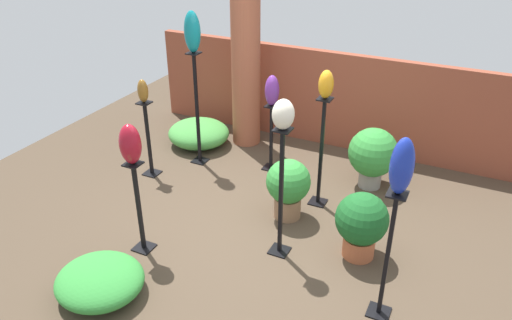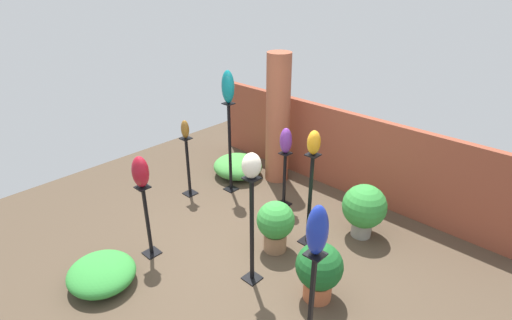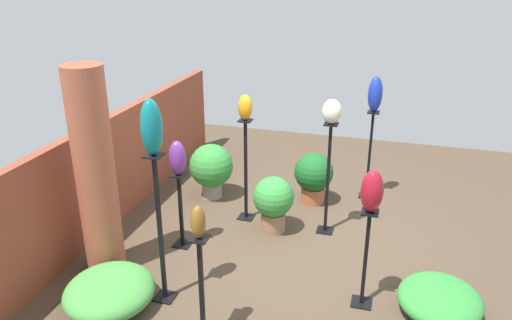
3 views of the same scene
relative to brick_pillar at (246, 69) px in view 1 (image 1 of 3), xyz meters
The scene contains 22 objects.
ground_plane 2.40m from the brick_pillar, 57.09° to the right, with size 8.00×8.00×0.00m, color #4C3D2D.
brick_wall_back 1.32m from the brick_pillar, 22.74° to the left, with size 5.60×0.12×1.39m, color brown.
brick_pillar is the anchor object (origin of this frame).
pedestal_ruby 2.85m from the brick_pillar, 86.31° to the right, with size 0.20×0.20×1.03m.
pedestal_cobalt 3.74m from the brick_pillar, 44.46° to the right, with size 0.20×0.20×1.27m.
pedestal_amber 1.97m from the brick_pillar, 36.17° to the right, with size 0.20×0.20×1.35m.
pedestal_ivory 2.69m from the brick_pillar, 55.67° to the right, with size 0.20×0.20×1.42m.
pedestal_violet 1.15m from the brick_pillar, 41.75° to the right, with size 0.20×0.20×0.92m.
pedestal_bronze 1.72m from the brick_pillar, 115.88° to the right, with size 0.20×0.20×1.02m.
pedestal_teal 0.99m from the brick_pillar, 109.21° to the right, with size 0.20×0.20×1.55m.
art_vase_ruby 2.77m from the brick_pillar, 86.31° to the right, with size 0.21×0.21×0.41m, color maroon.
art_vase_cobalt 3.72m from the brick_pillar, 44.46° to the right, with size 0.18×0.19×0.48m, color #192D9E.
art_vase_amber 1.95m from the brick_pillar, 36.17° to the right, with size 0.17×0.18×0.32m, color orange.
art_vase_ivory 2.68m from the brick_pillar, 55.67° to the right, with size 0.20×0.22×0.29m, color beige.
art_vase_violet 0.91m from the brick_pillar, 41.75° to the right, with size 0.18×0.19×0.40m, color #6B2D8C.
art_vase_bronze 1.59m from the brick_pillar, 115.88° to the right, with size 0.14×0.12×0.30m, color brown.
art_vase_teal 1.13m from the brick_pillar, 109.21° to the right, with size 0.21×0.19×0.52m, color #0F727A.
potted_plant_front_left 2.16m from the brick_pillar, 49.73° to the right, with size 0.51×0.51×0.72m.
potted_plant_back_center 3.02m from the brick_pillar, 39.94° to the right, with size 0.54×0.54×0.73m.
potted_plant_mid_left 2.16m from the brick_pillar, 13.17° to the right, with size 0.62×0.62×0.79m.
foliage_bed_east 1.18m from the brick_pillar, 144.94° to the right, with size 0.90×0.87×0.37m, color #479942.
foliage_bed_west 3.63m from the brick_pillar, 86.11° to the right, with size 0.84×0.79×0.31m, color #338C38.
Camera 1 is at (1.93, -4.25, 3.35)m, focal length 35.00 mm.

